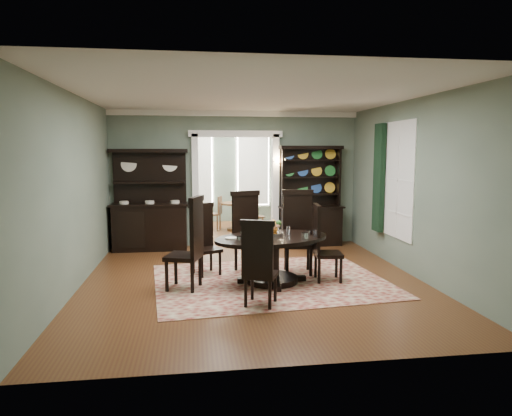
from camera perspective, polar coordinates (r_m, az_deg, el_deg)
The scene contains 19 objects.
room at distance 7.33m, azimuth -0.38°, elevation 2.86°, with size 5.51×6.01×3.01m.
parlor at distance 12.79m, azimuth -3.63°, elevation 4.41°, with size 3.51×3.50×3.01m.
doorway_trim at distance 10.26m, azimuth -2.56°, elevation 4.31°, with size 2.08×0.25×2.57m.
right_window at distance 8.93m, azimuth 16.25°, elevation 3.49°, with size 0.15×1.47×2.12m.
wall_sconce at distance 10.24m, azimuth 2.84°, elevation 5.82°, with size 0.27×0.21×0.21m.
rug at distance 7.59m, azimuth 1.80°, elevation -9.07°, with size 3.70×2.89×0.01m, color maroon.
dining_table at distance 7.38m, azimuth 2.00°, elevation -5.35°, with size 2.24×2.24×0.76m.
centerpiece at distance 7.40m, azimuth 2.20°, elevation -2.94°, with size 1.51×0.97×0.25m.
chair_far_left at distance 7.95m, azimuth -6.56°, elevation -3.62°, with size 0.59×0.58×1.23m.
chair_far_mid at distance 8.07m, azimuth -1.04°, elevation -2.67°, with size 0.66×0.64×1.43m.
chair_far_right at distance 8.04m, azimuth 5.23°, elevation -2.66°, with size 0.60×0.57×1.45m.
chair_end_left at distance 7.04m, azimuth -8.15°, elevation -4.10°, with size 0.65×0.66×1.45m.
chair_end_right at distance 7.51m, azimuth 8.24°, elevation -4.13°, with size 0.49×0.51×1.27m.
chair_near at distance 6.19m, azimuth 0.36°, elevation -6.72°, with size 0.58×0.57×1.22m.
sideboard at distance 10.09m, azimuth -13.07°, elevation -0.83°, with size 1.66×0.61×2.17m.
welsh_dresser at distance 10.39m, azimuth 6.82°, elevation -0.17°, with size 1.46×0.59×2.24m.
parlor_table at distance 12.26m, azimuth -2.61°, elevation -0.53°, with size 0.81×0.81×0.75m.
parlor_chair_left at distance 12.26m, azimuth -5.01°, elevation -0.52°, with size 0.43×0.42×0.92m.
parlor_chair_right at distance 12.00m, azimuth -0.04°, elevation -0.86°, with size 0.38×0.37×0.85m.
Camera 1 is at (-0.96, -7.21, 2.13)m, focal length 32.00 mm.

